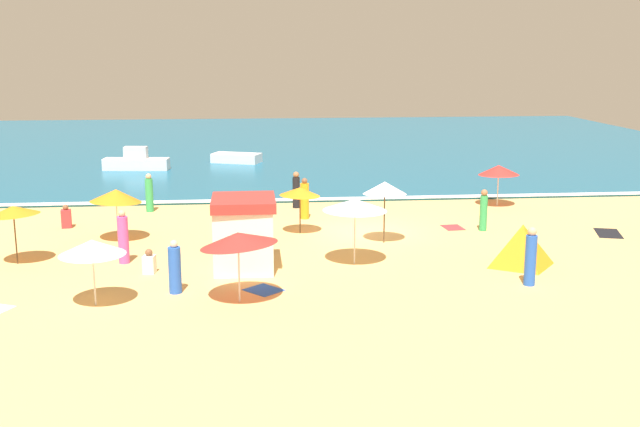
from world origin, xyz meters
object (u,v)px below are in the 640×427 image
object	(u,v)px
lifeguard_cabana	(244,233)
beach_tent	(522,245)
beachgoer_8	(149,263)
beachgoer_6	(296,190)
beachgoer_9	(260,237)
beachgoer_5	(175,269)
small_boat_1	(136,162)
beachgoer_3	(484,211)
beachgoer_7	(66,218)
small_boat_0	(236,158)
beach_umbrella_2	(116,196)
beachgoer_2	(305,200)
beach_umbrella_3	(238,239)
beachgoer_4	(123,238)
beach_umbrella_8	(499,170)
beach_umbrella_1	(300,192)
beachgoer_0	(149,194)
beachgoer_1	(531,258)
beach_umbrella_5	(385,188)
beach_umbrella_7	(92,247)
beach_umbrella_4	(355,205)
beach_umbrella_0	(13,211)

from	to	relation	value
lifeguard_cabana	beach_tent	world-z (taller)	lifeguard_cabana
beachgoer_8	beachgoer_6	bearing A→B (deg)	61.35
lifeguard_cabana	beachgoer_9	bearing A→B (deg)	78.86
beachgoer_5	small_boat_1	bearing A→B (deg)	100.51
beachgoer_3	beachgoer_8	xyz separation A→B (m)	(-12.65, -4.76, -0.47)
beachgoer_7	small_boat_0	distance (m)	18.31
beach_umbrella_2	beachgoer_2	bearing A→B (deg)	22.93
beach_umbrella_3	beach_tent	bearing A→B (deg)	16.54
beach_umbrella_3	beachgoer_9	xyz separation A→B (m)	(0.70, 6.18, -1.51)
beachgoer_4	beach_umbrella_8	bearing A→B (deg)	27.32
beachgoer_4	beachgoer_2	bearing A→B (deg)	43.57
beach_umbrella_1	beachgoer_5	world-z (taller)	beach_umbrella_1
beachgoer_0	beachgoer_8	distance (m)	9.85
beachgoer_2	beachgoer_6	bearing A→B (deg)	95.18
beachgoer_4	beachgoer_7	world-z (taller)	beachgoer_4
beachgoer_0	beachgoer_1	size ratio (longest dim) A/B	0.94
beachgoer_7	beachgoer_9	xyz separation A→B (m)	(7.82, -3.85, -0.06)
beach_umbrella_8	beachgoer_3	world-z (taller)	beach_umbrella_8
beachgoer_6	small_boat_0	distance (m)	14.25
beach_umbrella_5	beachgoer_6	world-z (taller)	beach_umbrella_5
beach_umbrella_1	beach_umbrella_7	distance (m)	10.32
beach_umbrella_2	beach_umbrella_7	world-z (taller)	beach_umbrella_2
beach_umbrella_1	beach_tent	distance (m)	8.94
beach_umbrella_2	beach_umbrella_3	xyz separation A→B (m)	(4.68, -7.67, 0.13)
beach_umbrella_7	small_boat_0	xyz separation A→B (m)	(3.71, 26.98, -1.32)
beach_umbrella_1	beachgoer_7	bearing A→B (deg)	168.75
beachgoer_8	beach_umbrella_8	bearing A→B (deg)	32.64
beach_umbrella_3	beach_umbrella_4	world-z (taller)	beach_umbrella_4
beach_umbrella_4	beach_tent	size ratio (longest dim) A/B	1.29
beach_umbrella_2	beachgoer_3	size ratio (longest dim) A/B	1.59
lifeguard_cabana	beachgoer_8	xyz separation A→B (m)	(-3.09, -0.23, -0.88)
beachgoer_4	beach_umbrella_5	bearing A→B (deg)	11.58
beach_umbrella_3	beach_umbrella_7	world-z (taller)	beach_umbrella_3
beach_umbrella_8	beachgoer_5	size ratio (longest dim) A/B	1.62
beach_umbrella_3	beachgoer_3	world-z (taller)	beach_umbrella_3
beach_umbrella_8	beach_tent	distance (m)	10.16
beachgoer_5	beachgoer_9	world-z (taller)	beachgoer_5
beach_umbrella_7	beachgoer_3	size ratio (longest dim) A/B	1.22
beach_umbrella_3	beach_umbrella_4	distance (m)	5.28
beach_umbrella_0	beachgoer_9	distance (m)	8.53
beach_umbrella_8	beach_umbrella_7	bearing A→B (deg)	-141.83
beach_umbrella_1	small_boat_0	size ratio (longest dim) A/B	0.57
beach_umbrella_0	beach_umbrella_2	bearing A→B (deg)	45.76
beachgoer_2	beachgoer_9	xyz separation A→B (m)	(-2.01, -4.62, -0.47)
beach_umbrella_0	beach_umbrella_2	xyz separation A→B (m)	(2.89, 2.97, -0.11)
beach_tent	beach_umbrella_4	bearing A→B (deg)	171.88
beachgoer_9	small_boat_0	world-z (taller)	beachgoer_9
small_boat_0	small_boat_1	world-z (taller)	small_boat_1
lifeguard_cabana	beach_umbrella_2	bearing A→B (deg)	138.24
beach_umbrella_4	beachgoer_1	bearing A→B (deg)	-29.58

